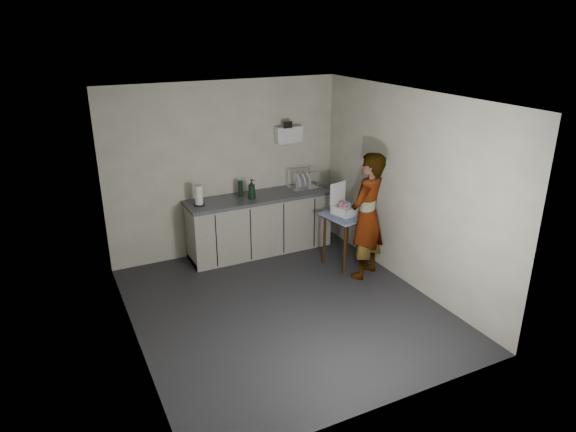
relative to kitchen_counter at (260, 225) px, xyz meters
name	(u,v)px	position (x,y,z in m)	size (l,w,h in m)	color
ground	(285,307)	(-0.40, -1.70, -0.43)	(4.00, 4.00, 0.00)	#242429
wall_back	(226,169)	(-0.40, 0.29, 0.87)	(3.60, 0.02, 2.60)	#BAB5A2
wall_right	(407,190)	(1.39, -1.70, 0.87)	(0.02, 4.00, 2.60)	#BAB5A2
wall_left	(128,237)	(-2.19, -1.70, 0.87)	(0.02, 4.00, 2.60)	#BAB5A2
ceiling	(284,98)	(-0.40, -1.70, 2.17)	(3.60, 4.00, 0.01)	silver
kitchen_counter	(260,225)	(0.00, 0.00, 0.00)	(2.24, 0.62, 0.91)	black
wall_shelf	(288,134)	(0.60, 0.22, 1.32)	(0.42, 0.18, 0.37)	white
side_table	(347,221)	(0.94, -1.00, 0.26)	(0.70, 0.70, 0.79)	#371F0C
standing_man	(367,216)	(1.00, -1.39, 0.46)	(0.65, 0.43, 1.77)	#B2A593
soap_bottle	(252,189)	(-0.16, -0.09, 0.63)	(0.12, 0.12, 0.30)	black
soda_can	(252,193)	(-0.12, -0.03, 0.55)	(0.07, 0.07, 0.13)	red
dark_bottle	(240,189)	(-0.26, 0.09, 0.61)	(0.07, 0.07, 0.24)	black
paper_towel	(199,196)	(-0.93, -0.01, 0.62)	(0.16, 0.16, 0.29)	black
dish_rack	(302,184)	(0.76, 0.04, 0.55)	(0.43, 0.33, 0.30)	silver
bakery_box	(344,207)	(0.92, -0.94, 0.46)	(0.38, 0.39, 0.43)	white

